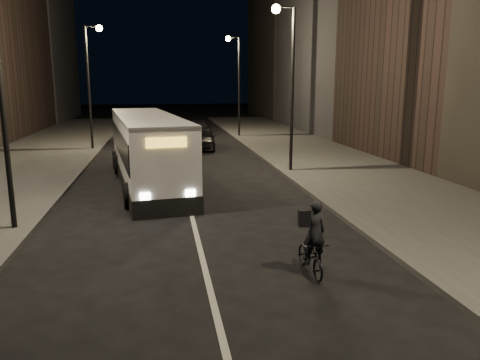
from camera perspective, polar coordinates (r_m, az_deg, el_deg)
name	(u,v)px	position (r m, az deg, el deg)	size (l,w,h in m)	color
ground	(205,270)	(12.00, -4.28, -10.83)	(180.00, 180.00, 0.00)	black
sidewalk_right	(330,163)	(27.15, 10.92, 2.03)	(7.00, 70.00, 0.16)	#393936
sidewalk_left	(13,173)	(26.52, -25.98, 0.80)	(7.00, 70.00, 0.16)	#393936
building_row_right	(364,9)	(42.51, 14.83, 19.46)	(8.00, 61.00, 21.00)	black
streetlight_right_mid	(288,67)	(23.89, 5.82, 13.59)	(1.20, 0.44, 8.12)	black
streetlight_right_far	(236,73)	(39.54, -0.51, 12.96)	(1.20, 0.44, 8.12)	black
streetlight_left_near	(7,56)	(15.66, -26.55, 13.36)	(1.20, 0.44, 8.12)	black
streetlight_left_far	(92,70)	(33.32, -17.62, 12.61)	(1.20, 0.44, 8.12)	black
city_bus	(147,147)	(21.78, -11.24, 3.99)	(4.03, 11.91, 3.15)	silver
cyclist_on_bicycle	(312,249)	(11.64, 8.72, -8.34)	(0.63, 1.66, 1.89)	black
car_near	(202,138)	(32.89, -4.69, 5.12)	(1.82, 4.53, 1.54)	black
car_mid	(132,133)	(36.71, -13.06, 5.58)	(1.67, 4.78, 1.58)	#343436
car_far	(200,129)	(41.25, -4.87, 6.26)	(1.70, 4.17, 1.21)	black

